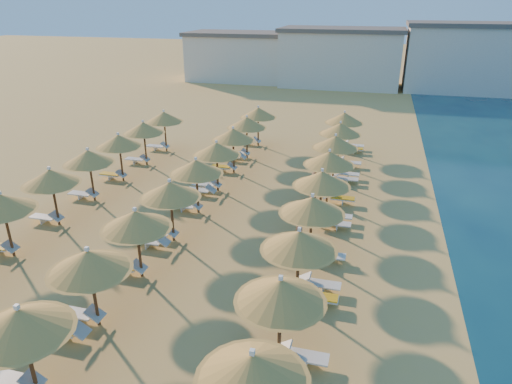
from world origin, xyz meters
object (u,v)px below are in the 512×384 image
(parasol_row_east, at_px, (312,206))
(parasol_row_west, at_px, (170,191))
(beachgoer_c, at_px, (314,185))
(beachgoer_b, at_px, (297,222))

(parasol_row_east, xyz_separation_m, parasol_row_west, (-6.53, 0.00, 0.00))
(parasol_row_east, bearing_deg, parasol_row_west, 180.00)
(parasol_row_west, xyz_separation_m, beachgoer_c, (5.73, 6.72, -1.77))
(beachgoer_c, bearing_deg, parasol_row_west, -85.90)
(parasol_row_west, bearing_deg, beachgoer_b, 16.87)
(parasol_row_east, distance_m, beachgoer_b, 2.56)
(parasol_row_east, bearing_deg, beachgoer_b, 117.38)
(parasol_row_west, distance_m, beachgoer_b, 6.14)
(beachgoer_b, bearing_deg, parasol_row_west, -99.65)
(parasol_row_east, relative_size, beachgoer_c, 21.59)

